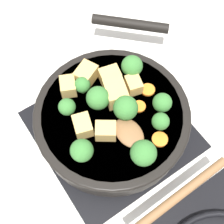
# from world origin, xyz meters

# --- Properties ---
(ground_plane) EXTENTS (2.40, 2.40, 0.00)m
(ground_plane) POSITION_xyz_m (0.00, 0.00, 0.00)
(ground_plane) COLOR white
(front_burner_grate) EXTENTS (0.31, 0.31, 0.03)m
(front_burner_grate) POSITION_xyz_m (0.00, 0.00, 0.01)
(front_burner_grate) COLOR black
(front_burner_grate) RESTS_ON ground_plane
(skillet_pan) EXTENTS (0.40, 0.41, 0.06)m
(skillet_pan) POSITION_xyz_m (-0.00, -0.00, 0.06)
(skillet_pan) COLOR black
(skillet_pan) RESTS_ON front_burner_grate
(wooden_spoon) EXTENTS (0.22, 0.19, 0.02)m
(wooden_spoon) POSITION_xyz_m (-0.00, 0.14, 0.10)
(wooden_spoon) COLOR brown
(wooden_spoon) RESTS_ON skillet_pan
(tofu_cube_center_large) EXTENTS (0.04, 0.05, 0.03)m
(tofu_cube_center_large) POSITION_xyz_m (0.04, -0.09, 0.10)
(tofu_cube_center_large) COLOR tan
(tofu_cube_center_large) RESTS_ON skillet_pan
(tofu_cube_near_handle) EXTENTS (0.05, 0.05, 0.03)m
(tofu_cube_near_handle) POSITION_xyz_m (-0.00, -0.09, 0.11)
(tofu_cube_near_handle) COLOR tan
(tofu_cube_near_handle) RESTS_ON skillet_pan
(tofu_cube_east_chunk) EXTENTS (0.05, 0.06, 0.04)m
(tofu_cube_east_chunk) POSITION_xyz_m (-0.02, -0.02, 0.11)
(tofu_cube_east_chunk) COLOR tan
(tofu_cube_east_chunk) RESTS_ON skillet_pan
(tofu_cube_west_chunk) EXTENTS (0.04, 0.04, 0.03)m
(tofu_cube_west_chunk) POSITION_xyz_m (-0.07, -0.02, 0.10)
(tofu_cube_west_chunk) COLOR tan
(tofu_cube_west_chunk) RESTS_ON skillet_pan
(tofu_cube_back_piece) EXTENTS (0.05, 0.04, 0.03)m
(tofu_cube_back_piece) POSITION_xyz_m (-0.04, -0.06, 0.10)
(tofu_cube_back_piece) COLOR tan
(tofu_cube_back_piece) RESTS_ON skillet_pan
(tofu_cube_front_piece) EXTENTS (0.04, 0.05, 0.03)m
(tofu_cube_front_piece) POSITION_xyz_m (0.07, -0.00, 0.10)
(tofu_cube_front_piece) COLOR tan
(tofu_cube_front_piece) RESTS_ON skillet_pan
(tofu_cube_mid_small) EXTENTS (0.05, 0.05, 0.03)m
(tofu_cube_mid_small) POSITION_xyz_m (0.04, 0.03, 0.10)
(tofu_cube_mid_small) COLOR tan
(tofu_cube_mid_small) RESTS_ON skillet_pan
(broccoli_floret_near_spoon) EXTENTS (0.04, 0.04, 0.05)m
(broccoli_floret_near_spoon) POSITION_xyz_m (-0.08, -0.05, 0.12)
(broccoli_floret_near_spoon) COLOR #709956
(broccoli_floret_near_spoon) RESTS_ON skillet_pan
(broccoli_floret_center_top) EXTENTS (0.05, 0.05, 0.05)m
(broccoli_floret_center_top) POSITION_xyz_m (0.01, -0.03, 0.12)
(broccoli_floret_center_top) COLOR #709956
(broccoli_floret_center_top) RESTS_ON skillet_pan
(broccoli_floret_east_rim) EXTENTS (0.03, 0.03, 0.04)m
(broccoli_floret_east_rim) POSITION_xyz_m (0.02, -0.07, 0.11)
(broccoli_floret_east_rim) COLOR #709956
(broccoli_floret_east_rim) RESTS_ON skillet_pan
(broccoli_floret_west_rim) EXTENTS (0.03, 0.03, 0.04)m
(broccoli_floret_west_rim) POSITION_xyz_m (0.07, -0.05, 0.11)
(broccoli_floret_west_rim) COLOR #709956
(broccoli_floret_west_rim) RESTS_ON skillet_pan
(broccoli_floret_north_edge) EXTENTS (0.05, 0.05, 0.05)m
(broccoli_floret_north_edge) POSITION_xyz_m (0.01, 0.11, 0.12)
(broccoli_floret_north_edge) COLOR #709956
(broccoli_floret_north_edge) RESTS_ON skillet_pan
(broccoli_floret_south_cluster) EXTENTS (0.03, 0.03, 0.04)m
(broccoli_floret_south_cluster) POSITION_xyz_m (-0.06, 0.08, 0.11)
(broccoli_floret_south_cluster) COLOR #709956
(broccoli_floret_south_cluster) RESTS_ON skillet_pan
(broccoli_floret_mid_floret) EXTENTS (0.05, 0.05, 0.05)m
(broccoli_floret_mid_floret) POSITION_xyz_m (-0.02, 0.02, 0.12)
(broccoli_floret_mid_floret) COLOR #709956
(broccoli_floret_mid_floret) RESTS_ON skillet_pan
(broccoli_floret_small_inner) EXTENTS (0.04, 0.04, 0.05)m
(broccoli_floret_small_inner) POSITION_xyz_m (-0.08, 0.05, 0.11)
(broccoli_floret_small_inner) COLOR #709956
(broccoli_floret_small_inner) RESTS_ON skillet_pan
(broccoli_floret_tall_stem) EXTENTS (0.04, 0.04, 0.05)m
(broccoli_floret_tall_stem) POSITION_xyz_m (0.10, 0.05, 0.12)
(broccoli_floret_tall_stem) COLOR #709956
(broccoli_floret_tall_stem) RESTS_ON skillet_pan
(carrot_slice_orange_thin) EXTENTS (0.03, 0.03, 0.01)m
(carrot_slice_orange_thin) POSITION_xyz_m (-0.04, 0.10, 0.09)
(carrot_slice_orange_thin) COLOR orange
(carrot_slice_orange_thin) RESTS_ON skillet_pan
(carrot_slice_near_center) EXTENTS (0.03, 0.03, 0.01)m
(carrot_slice_near_center) POSITION_xyz_m (-0.09, -0.00, 0.09)
(carrot_slice_near_center) COLOR orange
(carrot_slice_near_center) RESTS_ON skillet_pan
(carrot_slice_edge_slice) EXTENTS (0.03, 0.03, 0.01)m
(carrot_slice_edge_slice) POSITION_xyz_m (-0.05, 0.02, 0.09)
(carrot_slice_edge_slice) COLOR orange
(carrot_slice_edge_slice) RESTS_ON skillet_pan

